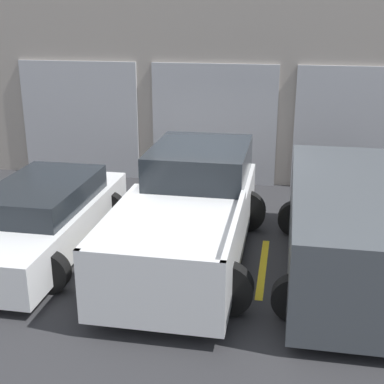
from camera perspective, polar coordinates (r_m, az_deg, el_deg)
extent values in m
plane|color=#2D2D30|center=(10.72, 1.02, -3.77)|extent=(28.00, 28.00, 0.00)
cube|color=#9E9389|center=(13.21, 3.53, 13.61)|extent=(17.27, 0.60, 5.83)
cube|color=#ADADB2|center=(14.02, -11.85, 7.56)|extent=(3.04, 0.08, 2.92)
cube|color=#ADADB2|center=(13.12, 2.34, 7.18)|extent=(3.04, 0.08, 2.92)
cube|color=#ADADB2|center=(13.10, 17.51, 6.29)|extent=(3.04, 0.08, 2.92)
cube|color=white|center=(9.07, -0.58, -3.64)|extent=(1.93, 5.00, 0.88)
cube|color=#1E2328|center=(10.10, 0.90, 3.25)|extent=(1.78, 2.25, 0.62)
cube|color=white|center=(8.09, -8.59, -2.70)|extent=(0.08, 2.75, 0.18)
cube|color=white|center=(7.71, 4.59, -3.66)|extent=(0.08, 2.75, 0.18)
cube|color=white|center=(6.67, -4.67, -7.46)|extent=(1.93, 0.08, 0.18)
cylinder|color=black|center=(10.74, -3.48, -1.44)|extent=(0.81, 0.22, 0.81)
cylinder|color=black|center=(10.48, 5.66, -2.03)|extent=(0.81, 0.22, 0.81)
cylinder|color=black|center=(8.03, -8.81, -9.06)|extent=(0.81, 0.22, 0.81)
cylinder|color=black|center=(7.68, 3.56, -10.25)|extent=(0.81, 0.22, 0.81)
cube|color=white|center=(9.94, -15.62, -3.37)|extent=(1.71, 4.53, 0.67)
cube|color=#1E2328|center=(9.84, -15.63, -0.15)|extent=(1.50, 2.49, 0.43)
cylinder|color=black|center=(11.48, -15.92, -1.17)|extent=(0.67, 0.22, 0.67)
cylinder|color=black|center=(10.92, -8.88, -1.69)|extent=(0.67, 0.22, 0.67)
cylinder|color=black|center=(8.55, -15.04, -8.24)|extent=(0.67, 0.22, 0.67)
cube|color=#474C51|center=(8.90, 16.27, -3.49)|extent=(1.81, 4.88, 1.39)
cube|color=#1E2328|center=(11.02, 15.42, 3.41)|extent=(1.63, 0.06, 0.28)
cylinder|color=black|center=(10.45, 10.97, -2.79)|extent=(0.67, 0.22, 0.67)
cylinder|color=black|center=(10.60, 19.57, -3.26)|extent=(0.67, 0.22, 0.67)
cylinder|color=black|center=(7.71, 10.93, -11.06)|extent=(0.67, 0.22, 0.67)
cube|color=gold|center=(9.65, -8.29, -6.65)|extent=(0.12, 2.20, 0.01)
cube|color=gold|center=(9.20, 7.56, -7.96)|extent=(0.12, 2.20, 0.01)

